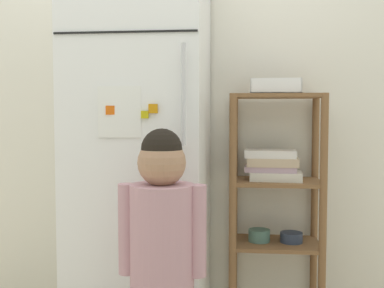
{
  "coord_description": "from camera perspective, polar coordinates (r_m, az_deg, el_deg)",
  "views": [
    {
      "loc": [
        0.37,
        -2.2,
        1.06
      ],
      "look_at": [
        0.12,
        0.02,
        0.92
      ],
      "focal_mm": 44.75,
      "sensor_mm": 36.0,
      "label": 1
    }
  ],
  "objects": [
    {
      "name": "kitchen_wall_back",
      "position": [
        2.58,
        -1.9,
        6.16
      ],
      "size": [
        2.75,
        0.03,
        2.35
      ],
      "primitive_type": "cube",
      "color": "silver",
      "rests_on": "ground"
    },
    {
      "name": "refrigerator",
      "position": [
        2.27,
        -6.01,
        0.19
      ],
      "size": [
        0.6,
        0.65,
        1.85
      ],
      "color": "white",
      "rests_on": "ground"
    },
    {
      "name": "child_standing",
      "position": [
        1.78,
        -3.58,
        -11.01
      ],
      "size": [
        0.33,
        0.24,
        1.01
      ],
      "color": "#543345",
      "rests_on": "ground"
    },
    {
      "name": "pantry_shelf_unit",
      "position": [
        2.41,
        9.83,
        -4.99
      ],
      "size": [
        0.45,
        0.31,
        1.16
      ],
      "color": "brown",
      "rests_on": "ground"
    },
    {
      "name": "fruit_bin",
      "position": [
        2.38,
        9.98,
        6.66
      ],
      "size": [
        0.24,
        0.17,
        0.08
      ],
      "color": "white",
      "rests_on": "pantry_shelf_unit"
    }
  ]
}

